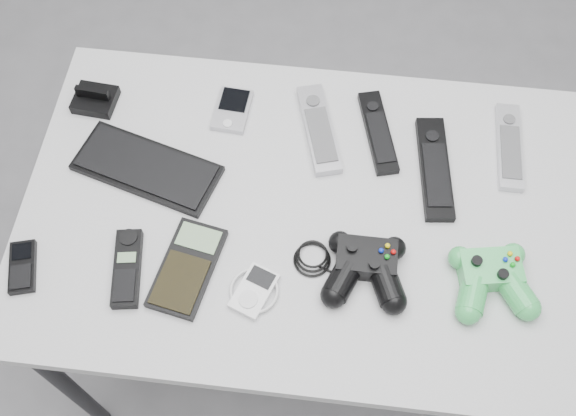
# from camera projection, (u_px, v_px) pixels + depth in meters

# --- Properties ---
(floor) EXTENTS (3.50, 3.50, 0.00)m
(floor) POSITION_uv_depth(u_px,v_px,m) (330.00, 323.00, 1.91)
(floor) COLOR slate
(floor) RESTS_ON ground
(desk) EXTENTS (1.07, 0.69, 0.72)m
(desk) POSITION_uv_depth(u_px,v_px,m) (304.00, 225.00, 1.32)
(desk) COLOR #A8A8AB
(desk) RESTS_ON floor
(pda_keyboard) EXTENTS (0.30, 0.19, 0.02)m
(pda_keyboard) POSITION_uv_depth(u_px,v_px,m) (147.00, 168.00, 1.30)
(pda_keyboard) COLOR black
(pda_keyboard) RESTS_ON desk
(dock_bracket) EXTENTS (0.09, 0.08, 0.04)m
(dock_bracket) POSITION_uv_depth(u_px,v_px,m) (94.00, 96.00, 1.37)
(dock_bracket) COLOR black
(dock_bracket) RESTS_ON desk
(pda) EXTENTS (0.07, 0.11, 0.02)m
(pda) POSITION_uv_depth(u_px,v_px,m) (232.00, 110.00, 1.37)
(pda) COLOR #A7A7AE
(pda) RESTS_ON desk
(remote_silver_a) EXTENTS (0.11, 0.22, 0.02)m
(remote_silver_a) POSITION_uv_depth(u_px,v_px,m) (319.00, 129.00, 1.34)
(remote_silver_a) COLOR #A7A7AE
(remote_silver_a) RESTS_ON desk
(remote_black_a) EXTENTS (0.09, 0.20, 0.02)m
(remote_black_a) POSITION_uv_depth(u_px,v_px,m) (378.00, 132.00, 1.34)
(remote_black_a) COLOR black
(remote_black_a) RESTS_ON desk
(remote_black_b) EXTENTS (0.08, 0.23, 0.02)m
(remote_black_b) POSITION_uv_depth(u_px,v_px,m) (435.00, 168.00, 1.30)
(remote_black_b) COLOR black
(remote_black_b) RESTS_ON desk
(remote_silver_b) EXTENTS (0.05, 0.20, 0.02)m
(remote_silver_b) POSITION_uv_depth(u_px,v_px,m) (509.00, 146.00, 1.32)
(remote_silver_b) COLOR #B5B5BC
(remote_silver_b) RESTS_ON desk
(mobile_phone) EXTENTS (0.07, 0.11, 0.02)m
(mobile_phone) POSITION_uv_depth(u_px,v_px,m) (22.00, 267.00, 1.20)
(mobile_phone) COLOR black
(mobile_phone) RESTS_ON desk
(cordless_handset) EXTENTS (0.07, 0.15, 0.02)m
(cordless_handset) POSITION_uv_depth(u_px,v_px,m) (127.00, 268.00, 1.20)
(cordless_handset) COLOR black
(cordless_handset) RESTS_ON desk
(calculator) EXTENTS (0.12, 0.19, 0.02)m
(calculator) POSITION_uv_depth(u_px,v_px,m) (187.00, 268.00, 1.20)
(calculator) COLOR black
(calculator) RESTS_ON desk
(mp3_player) EXTENTS (0.11, 0.12, 0.02)m
(mp3_player) POSITION_uv_depth(u_px,v_px,m) (254.00, 291.00, 1.18)
(mp3_player) COLOR silver
(mp3_player) RESTS_ON desk
(controller_black) EXTENTS (0.26, 0.16, 0.05)m
(controller_black) POSITION_uv_depth(u_px,v_px,m) (366.00, 266.00, 1.18)
(controller_black) COLOR black
(controller_black) RESTS_ON desk
(controller_green) EXTENTS (0.17, 0.18, 0.05)m
(controller_green) POSITION_uv_depth(u_px,v_px,m) (492.00, 277.00, 1.17)
(controller_green) COLOR green
(controller_green) RESTS_ON desk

